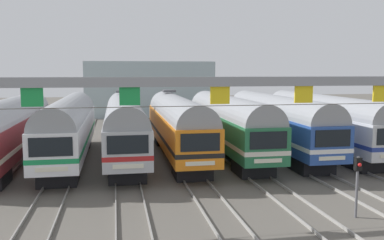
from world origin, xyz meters
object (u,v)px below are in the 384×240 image
Objects in this scene: commuter_train_white at (69,126)px; catenary_gantry at (220,100)px; commuter_train_orange at (177,123)px; commuter_train_green at (228,122)px; commuter_train_blue at (277,121)px; commuter_train_maroon at (11,127)px; commuter_train_silver at (323,120)px; commuter_train_stainless at (124,124)px; yard_signal_mast at (358,175)px.

commuter_train_white is 0.61× the size of catenary_gantry.
commuter_train_orange is 0.61× the size of catenary_gantry.
commuter_train_orange reaches higher than commuter_train_green.
commuter_train_blue is at bearing -0.03° from commuter_train_orange.
commuter_train_silver is at bearing 0.00° from commuter_train_maroon.
commuter_train_maroon is 1.00× the size of commuter_train_white.
commuter_train_green is at bearing 180.00° from commuter_train_silver.
commuter_train_white is 8.15m from commuter_train_orange.
commuter_train_maroon is 8.15m from commuter_train_stainless.
commuter_train_green is 0.61× the size of catenary_gantry.
commuter_train_orange is 1.00× the size of commuter_train_silver.
commuter_train_maroon is 20.38m from commuter_train_blue.
commuter_train_green is 8.15m from commuter_train_silver.
commuter_train_orange is 12.23m from commuter_train_silver.
catenary_gantry is at bearing -47.82° from commuter_train_maroon.
commuter_train_white is (4.08, 0.00, 0.00)m from commuter_train_maroon.
commuter_train_green reaches higher than yard_signal_mast.
commuter_train_stainless reaches higher than commuter_train_silver.
commuter_train_green is 15.17m from yard_signal_mast.
commuter_train_blue is at bearing 82.27° from yard_signal_mast.
commuter_train_stainless reaches higher than commuter_train_blue.
commuter_train_silver is 16.23m from yard_signal_mast.
commuter_train_stainless is 12.23m from commuter_train_blue.
yard_signal_mast is (18.34, -15.02, -0.68)m from commuter_train_maroon.
commuter_train_white and commuter_train_silver have the same top height.
yard_signal_mast is at bearing -82.27° from commuter_train_green.
commuter_train_silver reaches higher than yard_signal_mast.
commuter_train_stainless is at bearing 0.03° from commuter_train_maroon.
commuter_train_white reaches higher than yard_signal_mast.
commuter_train_maroon is 12.23m from commuter_train_orange.
commuter_train_green is 4.08m from commuter_train_blue.
commuter_train_stainless is 1.00× the size of commuter_train_silver.
commuter_train_maroon is at bearing 180.00° from commuter_train_green.
commuter_train_silver is (24.45, 0.00, 0.00)m from commuter_train_maroon.
commuter_train_stainless is at bearing 179.98° from commuter_train_blue.
commuter_train_white is 4.08m from commuter_train_stainless.
catenary_gantry is at bearing -58.87° from commuter_train_white.
commuter_train_green is (12.23, 0.00, 0.00)m from commuter_train_white.
catenary_gantry reaches higher than commuter_train_orange.
commuter_train_stainless is at bearing 106.80° from catenary_gantry.
commuter_train_maroon is at bearing -179.97° from commuter_train_stainless.
commuter_train_green is at bearing 73.19° from catenary_gantry.
commuter_train_stainless is (4.08, 0.00, 0.00)m from commuter_train_white.
commuter_train_maroon and commuter_train_green have the same top height.
commuter_train_maroon is at bearing 132.18° from catenary_gantry.
commuter_train_orange is 16.23m from yard_signal_mast.
commuter_train_white is 1.00× the size of commuter_train_orange.
commuter_train_orange is 6.30× the size of yard_signal_mast.
commuter_train_blue is 6.30× the size of yard_signal_mast.
commuter_train_orange is (12.23, 0.00, 0.00)m from commuter_train_maroon.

